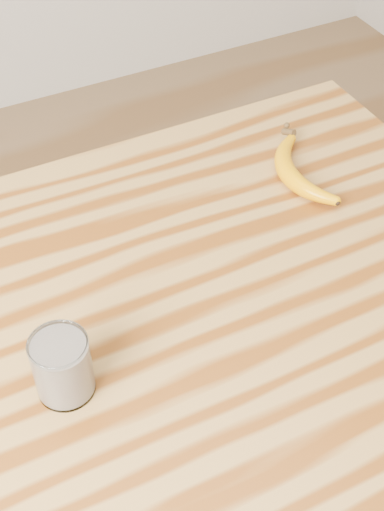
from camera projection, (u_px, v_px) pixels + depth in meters
name	position (u px, v px, depth m)	size (l,w,h in m)	color
room	(96.00, 13.00, 0.62)	(4.04, 4.04, 2.70)	brown
table	(135.00, 390.00, 1.03)	(1.20, 0.80, 0.90)	#A2773A
smoothie_glass	(62.00, 367.00, 0.85)	(0.07, 0.07, 0.09)	white
banana	(287.00, 174.00, 1.15)	(0.09, 0.26, 0.03)	#E89800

